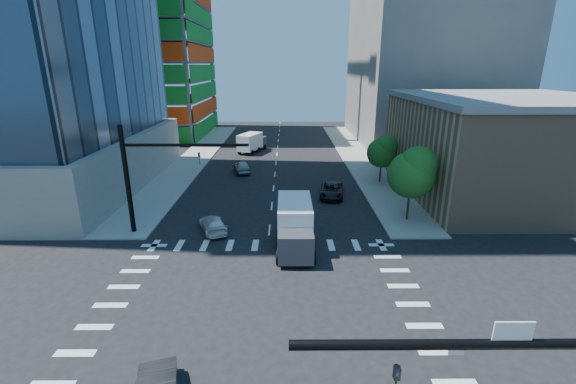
{
  "coord_description": "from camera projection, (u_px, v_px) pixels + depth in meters",
  "views": [
    {
      "loc": [
        1.45,
        -18.62,
        13.51
      ],
      "look_at": [
        1.59,
        8.0,
        4.77
      ],
      "focal_mm": 24.0,
      "sensor_mm": 36.0,
      "label": 1
    }
  ],
  "objects": [
    {
      "name": "car_sb_mid",
      "position": [
        242.0,
        167.0,
        51.04
      ],
      "size": [
        2.93,
        4.88,
        1.55
      ],
      "primitive_type": "imported",
      "rotation": [
        0.0,
        0.0,
        3.4
      ],
      "color": "#97999E",
      "rests_on": "ground"
    },
    {
      "name": "road_markings",
      "position": [
        261.0,
        315.0,
        21.9
      ],
      "size": [
        20.0,
        20.0,
        0.01
      ],
      "primitive_type": "cube",
      "color": "silver",
      "rests_on": "ground"
    },
    {
      "name": "box_truck_near",
      "position": [
        295.0,
        230.0,
        29.53
      ],
      "size": [
        2.85,
        6.66,
        3.49
      ],
      "rotation": [
        0.0,
        0.0,
        0.0
      ],
      "color": "black",
      "rests_on": "ground"
    },
    {
      "name": "bg_building_ne",
      "position": [
        426.0,
        63.0,
        69.93
      ],
      "size": [
        24.0,
        30.0,
        28.0
      ],
      "primitive_type": "cube",
      "color": "slate",
      "rests_on": "ground"
    },
    {
      "name": "tree_south",
      "position": [
        413.0,
        172.0,
        33.71
      ],
      "size": [
        4.16,
        4.16,
        6.82
      ],
      "color": "#382316",
      "rests_on": "sidewalk_ne"
    },
    {
      "name": "tree_north",
      "position": [
        383.0,
        151.0,
        45.33
      ],
      "size": [
        3.54,
        3.52,
        5.78
      ],
      "color": "#382316",
      "rests_on": "sidewalk_ne"
    },
    {
      "name": "sidewalk_ne",
      "position": [
        357.0,
        156.0,
        59.94
      ],
      "size": [
        5.0,
        60.0,
        0.15
      ],
      "primitive_type": "cube",
      "color": "gray",
      "rests_on": "ground"
    },
    {
      "name": "car_nb_far",
      "position": [
        332.0,
        190.0,
        41.56
      ],
      "size": [
        3.08,
        5.45,
        1.44
      ],
      "primitive_type": "imported",
      "rotation": [
        0.0,
        0.0,
        -0.14
      ],
      "color": "black",
      "rests_on": "ground"
    },
    {
      "name": "sidewalk_nw",
      "position": [
        196.0,
        157.0,
        59.81
      ],
      "size": [
        5.0,
        60.0,
        0.15
      ],
      "primitive_type": "cube",
      "color": "gray",
      "rests_on": "ground"
    },
    {
      "name": "ground",
      "position": [
        261.0,
        315.0,
        21.9
      ],
      "size": [
        160.0,
        160.0,
        0.0
      ],
      "primitive_type": "plane",
      "color": "black",
      "rests_on": "ground"
    },
    {
      "name": "box_truck_far",
      "position": [
        253.0,
        143.0,
        63.23
      ],
      "size": [
        4.56,
        6.46,
        3.12
      ],
      "rotation": [
        0.0,
        0.0,
        2.76
      ],
      "color": "black",
      "rests_on": "ground"
    },
    {
      "name": "car_sb_near",
      "position": [
        213.0,
        224.0,
        32.89
      ],
      "size": [
        3.34,
        4.77,
        1.28
      ],
      "primitive_type": "imported",
      "rotation": [
        0.0,
        0.0,
        3.53
      ],
      "color": "white",
      "rests_on": "ground"
    },
    {
      "name": "commercial_building",
      "position": [
        505.0,
        146.0,
        41.27
      ],
      "size": [
        20.5,
        22.5,
        10.6
      ],
      "color": "#A4805F",
      "rests_on": "ground"
    },
    {
      "name": "construction_building",
      "position": [
        134.0,
        4.0,
        72.91
      ],
      "size": [
        25.16,
        34.5,
        70.6
      ],
      "color": "slate",
      "rests_on": "ground"
    },
    {
      "name": "signal_mast_nw",
      "position": [
        144.0,
        170.0,
        31.06
      ],
      "size": [
        10.2,
        0.4,
        9.0
      ],
      "color": "black",
      "rests_on": "sidewalk_nw"
    }
  ]
}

